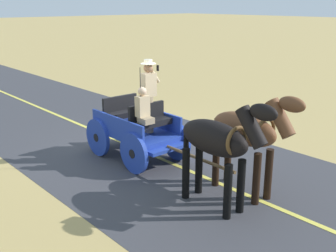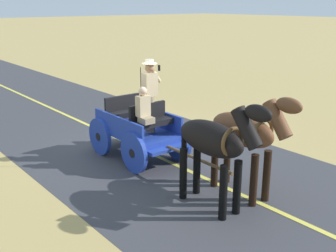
# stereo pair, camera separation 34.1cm
# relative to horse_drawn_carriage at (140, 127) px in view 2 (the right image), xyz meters

# --- Properties ---
(ground_plane) EXTENTS (200.00, 200.00, 0.00)m
(ground_plane) POSITION_rel_horse_drawn_carriage_xyz_m (-0.37, -0.71, -0.82)
(ground_plane) COLOR tan
(road_surface) EXTENTS (5.96, 160.00, 0.01)m
(road_surface) POSITION_rel_horse_drawn_carriage_xyz_m (-0.37, -0.71, -0.81)
(road_surface) COLOR #38383D
(road_surface) RESTS_ON ground
(road_centre_stripe) EXTENTS (0.12, 160.00, 0.00)m
(road_centre_stripe) POSITION_rel_horse_drawn_carriage_xyz_m (-0.37, -0.71, -0.81)
(road_centre_stripe) COLOR #DBCC4C
(road_centre_stripe) RESTS_ON road_surface
(horse_drawn_carriage) EXTENTS (1.43, 4.50, 2.50)m
(horse_drawn_carriage) POSITION_rel_horse_drawn_carriage_xyz_m (0.00, 0.00, 0.00)
(horse_drawn_carriage) COLOR #1E3899
(horse_drawn_carriage) RESTS_ON ground
(horse_near_side) EXTENTS (0.64, 2.13, 2.21)m
(horse_near_side) POSITION_rel_horse_drawn_carriage_xyz_m (-0.40, 3.03, 0.51)
(horse_near_side) COLOR brown
(horse_near_side) RESTS_ON ground
(horse_off_side) EXTENTS (0.58, 2.13, 2.21)m
(horse_off_side) POSITION_rel_horse_drawn_carriage_xyz_m (0.46, 3.03, 0.51)
(horse_off_side) COLOR black
(horse_off_side) RESTS_ON ground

